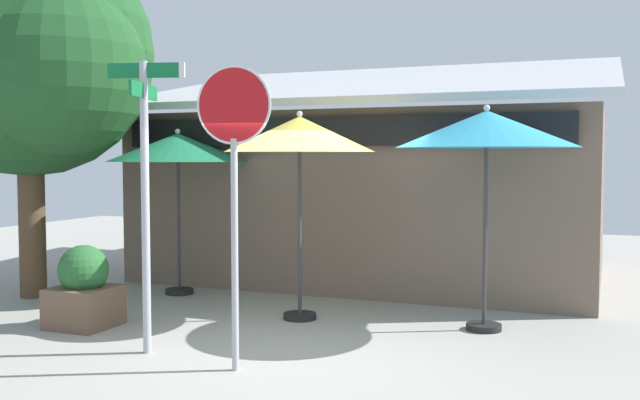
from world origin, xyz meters
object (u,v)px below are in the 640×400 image
at_px(stop_sign, 234,159).
at_px(sidewalk_planter, 84,290).
at_px(patio_umbrella_forest_green_left, 178,149).
at_px(shade_tree, 34,57).
at_px(patio_umbrella_mustard_center, 299,136).
at_px(patio_umbrella_teal_right, 486,131).
at_px(street_sign_post, 145,179).

distance_m(stop_sign, sidewalk_planter, 3.30).
bearing_deg(patio_umbrella_forest_green_left, stop_sign, -49.62).
bearing_deg(shade_tree, patio_umbrella_forest_green_left, 32.91).
bearing_deg(shade_tree, patio_umbrella_mustard_center, 2.91).
bearing_deg(patio_umbrella_mustard_center, patio_umbrella_teal_right, 7.03).
relative_size(patio_umbrella_teal_right, shade_tree, 0.50).
xyz_separation_m(street_sign_post, sidewalk_planter, (-1.47, 0.72, -1.45)).
height_order(patio_umbrella_forest_green_left, shade_tree, shade_tree).
bearing_deg(street_sign_post, patio_umbrella_mustard_center, 67.31).
xyz_separation_m(stop_sign, patio_umbrella_forest_green_left, (-2.79, 3.28, 0.15)).
xyz_separation_m(patio_umbrella_mustard_center, shade_tree, (-4.23, -0.22, 1.22)).
distance_m(stop_sign, patio_umbrella_forest_green_left, 4.31).
height_order(patio_umbrella_teal_right, shade_tree, shade_tree).
bearing_deg(shade_tree, street_sign_post, -30.10).
height_order(patio_umbrella_forest_green_left, patio_umbrella_teal_right, patio_umbrella_teal_right).
bearing_deg(stop_sign, patio_umbrella_forest_green_left, 130.38).
distance_m(patio_umbrella_mustard_center, patio_umbrella_teal_right, 2.40).
bearing_deg(stop_sign, street_sign_post, 170.00).
xyz_separation_m(patio_umbrella_forest_green_left, patio_umbrella_mustard_center, (2.48, -0.92, 0.15)).
xyz_separation_m(patio_umbrella_forest_green_left, patio_umbrella_teal_right, (4.86, -0.63, 0.19)).
distance_m(stop_sign, patio_umbrella_teal_right, 3.38).
bearing_deg(patio_umbrella_forest_green_left, street_sign_post, -62.78).
relative_size(patio_umbrella_mustard_center, sidewalk_planter, 2.64).
bearing_deg(stop_sign, patio_umbrella_teal_right, 52.13).
height_order(street_sign_post, patio_umbrella_mustard_center, street_sign_post).
distance_m(patio_umbrella_forest_green_left, sidewalk_planter, 2.97).
xyz_separation_m(stop_sign, patio_umbrella_mustard_center, (-0.32, 2.36, 0.29)).
height_order(patio_umbrella_mustard_center, shade_tree, shade_tree).
xyz_separation_m(stop_sign, shade_tree, (-4.55, 2.15, 1.51)).
xyz_separation_m(street_sign_post, patio_umbrella_mustard_center, (0.90, 2.15, 0.51)).
xyz_separation_m(patio_umbrella_teal_right, shade_tree, (-6.62, -0.51, 1.17)).
bearing_deg(patio_umbrella_teal_right, patio_umbrella_forest_green_left, 172.63).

